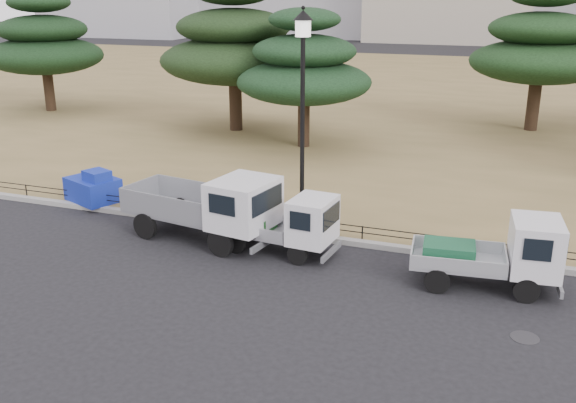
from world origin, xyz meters
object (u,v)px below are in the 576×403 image
at_px(street_lamp, 303,86).
at_px(tarp_pile, 93,188).
at_px(truck_kei_front, 286,224).
at_px(truck_large, 208,204).
at_px(truck_kei_rear, 497,253).

height_order(street_lamp, tarp_pile, street_lamp).
height_order(truck_kei_front, tarp_pile, truck_kei_front).
distance_m(truck_large, street_lamp, 4.30).
bearing_deg(street_lamp, tarp_pile, 178.66).
bearing_deg(street_lamp, truck_large, -150.19).
bearing_deg(street_lamp, truck_kei_front, -87.72).
distance_m(truck_large, tarp_pile, 5.39).
bearing_deg(tarp_pile, street_lamp, -1.34).
distance_m(truck_kei_front, truck_kei_rear, 5.57).
height_order(truck_kei_front, street_lamp, street_lamp).
bearing_deg(street_lamp, truck_kei_rear, -17.56).
relative_size(truck_large, tarp_pile, 2.36).
relative_size(truck_kei_front, street_lamp, 0.52).
distance_m(truck_kei_rear, tarp_pile, 13.29).
bearing_deg(truck_large, street_lamp, 39.34).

